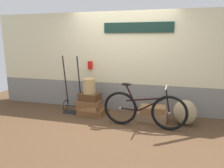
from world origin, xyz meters
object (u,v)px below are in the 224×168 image
object	(u,v)px
suitcase_0	(91,112)
bicycle	(144,110)
burlap_sack	(185,112)
suitcase_1	(90,107)
luggage_trolley	(73,99)
suitcase_2	(89,103)
wicker_basket	(89,86)
suitcase_5	(153,109)
suitcase_4	(152,116)
suitcase_3	(90,96)

from	to	relation	value
suitcase_0	bicycle	size ratio (longest dim) A/B	0.35
suitcase_0	burlap_sack	size ratio (longest dim) A/B	1.12
suitcase_0	suitcase_1	distance (m)	0.13
suitcase_0	luggage_trolley	xyz separation A→B (m)	(-0.52, 0.07, 0.26)
suitcase_1	suitcase_2	size ratio (longest dim) A/B	0.93
wicker_basket	suitcase_5	bearing A→B (deg)	-0.82
suitcase_4	suitcase_5	xyz separation A→B (m)	(0.02, -0.04, 0.17)
suitcase_2	burlap_sack	distance (m)	2.16
suitcase_4	burlap_sack	world-z (taller)	burlap_sack
suitcase_3	bicycle	size ratio (longest dim) A/B	0.27
suitcase_5	bicycle	world-z (taller)	bicycle
suitcase_5	luggage_trolley	size ratio (longest dim) A/B	0.39
wicker_basket	burlap_sack	xyz separation A→B (m)	(2.17, -0.04, -0.43)
burlap_sack	luggage_trolley	bearing A→B (deg)	177.34
suitcase_0	bicycle	bearing A→B (deg)	-20.25
suitcase_2	suitcase_5	distance (m)	1.49
luggage_trolley	burlap_sack	xyz separation A→B (m)	(2.65, -0.12, -0.06)
suitcase_4	wicker_basket	size ratio (longest dim) A/B	1.87
burlap_sack	bicycle	world-z (taller)	bicycle
suitcase_3	bicycle	bearing A→B (deg)	-10.95
suitcase_2	suitcase_3	xyz separation A→B (m)	(-0.00, 0.04, 0.14)
luggage_trolley	bicycle	size ratio (longest dim) A/B	0.81
suitcase_4	luggage_trolley	bearing A→B (deg)	-177.73
suitcase_0	wicker_basket	xyz separation A→B (m)	(-0.04, -0.01, 0.64)
suitcase_5	suitcase_4	bearing A→B (deg)	108.13
suitcase_4	wicker_basket	world-z (taller)	wicker_basket
suitcase_4	burlap_sack	distance (m)	0.71
suitcase_0	suitcase_3	size ratio (longest dim) A/B	1.31
suitcase_3	luggage_trolley	distance (m)	0.51
suitcase_2	wicker_basket	size ratio (longest dim) A/B	1.57
luggage_trolley	suitcase_0	bearing A→B (deg)	-7.94
wicker_basket	luggage_trolley	size ratio (longest dim) A/B	0.25
luggage_trolley	suitcase_2	bearing A→B (deg)	-12.73
wicker_basket	suitcase_3	bearing A→B (deg)	62.97
suitcase_1	burlap_sack	size ratio (longest dim) A/B	0.96
suitcase_5	wicker_basket	world-z (taller)	wicker_basket
suitcase_0	suitcase_2	distance (m)	0.24
suitcase_0	suitcase_5	distance (m)	1.47
luggage_trolley	burlap_sack	size ratio (longest dim) A/B	2.61
suitcase_3	bicycle	world-z (taller)	bicycle
suitcase_2	wicker_basket	xyz separation A→B (m)	(-0.01, 0.03, 0.40)
wicker_basket	burlap_sack	distance (m)	2.21
suitcase_3	suitcase_4	distance (m)	1.52
suitcase_2	burlap_sack	world-z (taller)	burlap_sack
suitcase_1	suitcase_3	world-z (taller)	suitcase_3
suitcase_3	suitcase_2	bearing A→B (deg)	-80.14
suitcase_1	wicker_basket	size ratio (longest dim) A/B	1.46
suitcase_4	suitcase_5	bearing A→B (deg)	-64.00
suitcase_1	suitcase_3	distance (m)	0.25
suitcase_3	wicker_basket	size ratio (longest dim) A/B	1.30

